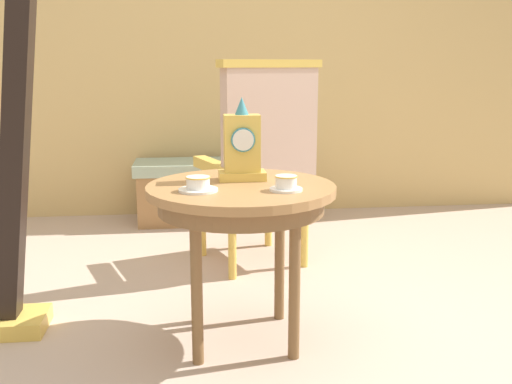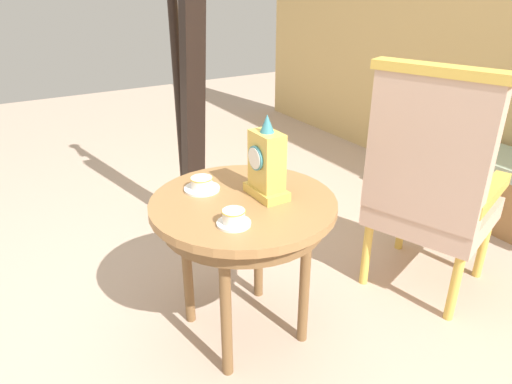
{
  "view_description": "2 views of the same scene",
  "coord_description": "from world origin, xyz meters",
  "px_view_note": "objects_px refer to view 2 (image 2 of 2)",
  "views": [
    {
      "loc": [
        -0.14,
        -2.23,
        1.12
      ],
      "look_at": [
        0.12,
        0.02,
        0.63
      ],
      "focal_mm": 41.53,
      "sensor_mm": 36.0,
      "label": 1
    },
    {
      "loc": [
        1.5,
        -0.77,
        1.46
      ],
      "look_at": [
        0.06,
        0.1,
        0.67
      ],
      "focal_mm": 32.58,
      "sensor_mm": 36.0,
      "label": 2
    }
  ],
  "objects_px": {
    "side_table": "(243,217)",
    "teacup_left": "(202,184)",
    "harp": "(189,111)",
    "window_bench": "(510,193)",
    "armchair": "(431,183)",
    "mantel_clock": "(266,164)",
    "teacup_right": "(234,218)"
  },
  "relations": [
    {
      "from": "harp",
      "to": "side_table",
      "type": "bearing_deg",
      "value": -11.37
    },
    {
      "from": "harp",
      "to": "mantel_clock",
      "type": "bearing_deg",
      "value": -5.47
    },
    {
      "from": "teacup_left",
      "to": "armchair",
      "type": "relative_size",
      "value": 0.13
    },
    {
      "from": "harp",
      "to": "window_bench",
      "type": "xyz_separation_m",
      "value": [
        0.96,
        1.72,
        -0.54
      ]
    },
    {
      "from": "side_table",
      "to": "window_bench",
      "type": "bearing_deg",
      "value": 89.74
    },
    {
      "from": "teacup_left",
      "to": "window_bench",
      "type": "bearing_deg",
      "value": 84.93
    },
    {
      "from": "side_table",
      "to": "teacup_left",
      "type": "relative_size",
      "value": 5.03
    },
    {
      "from": "armchair",
      "to": "harp",
      "type": "relative_size",
      "value": 0.61
    },
    {
      "from": "side_table",
      "to": "armchair",
      "type": "xyz_separation_m",
      "value": [
        0.18,
        0.89,
        0.01
      ]
    },
    {
      "from": "side_table",
      "to": "mantel_clock",
      "type": "distance_m",
      "value": 0.23
    },
    {
      "from": "teacup_left",
      "to": "teacup_right",
      "type": "height_order",
      "value": "teacup_right"
    },
    {
      "from": "side_table",
      "to": "harp",
      "type": "relative_size",
      "value": 0.4
    },
    {
      "from": "teacup_right",
      "to": "armchair",
      "type": "height_order",
      "value": "armchair"
    },
    {
      "from": "side_table",
      "to": "harp",
      "type": "distance_m",
      "value": 0.99
    },
    {
      "from": "armchair",
      "to": "harp",
      "type": "distance_m",
      "value": 1.34
    },
    {
      "from": "side_table",
      "to": "window_bench",
      "type": "relative_size",
      "value": 0.63
    },
    {
      "from": "window_bench",
      "to": "harp",
      "type": "bearing_deg",
      "value": -119.13
    },
    {
      "from": "side_table",
      "to": "mantel_clock",
      "type": "xyz_separation_m",
      "value": [
        0.01,
        0.1,
        0.21
      ]
    },
    {
      "from": "teacup_right",
      "to": "harp",
      "type": "xyz_separation_m",
      "value": [
        -1.11,
        0.32,
        0.08
      ]
    },
    {
      "from": "armchair",
      "to": "window_bench",
      "type": "height_order",
      "value": "armchair"
    },
    {
      "from": "side_table",
      "to": "teacup_left",
      "type": "bearing_deg",
      "value": -149.68
    },
    {
      "from": "harp",
      "to": "teacup_right",
      "type": "bearing_deg",
      "value": -16.04
    },
    {
      "from": "teacup_left",
      "to": "armchair",
      "type": "bearing_deg",
      "value": 70.35
    },
    {
      "from": "teacup_right",
      "to": "harp",
      "type": "relative_size",
      "value": 0.07
    },
    {
      "from": "mantel_clock",
      "to": "side_table",
      "type": "bearing_deg",
      "value": -97.62
    },
    {
      "from": "mantel_clock",
      "to": "harp",
      "type": "distance_m",
      "value": 0.97
    },
    {
      "from": "mantel_clock",
      "to": "teacup_right",
      "type": "bearing_deg",
      "value": -57.53
    },
    {
      "from": "side_table",
      "to": "mantel_clock",
      "type": "bearing_deg",
      "value": 82.38
    },
    {
      "from": "armchair",
      "to": "window_bench",
      "type": "bearing_deg",
      "value": 99.65
    },
    {
      "from": "harp",
      "to": "window_bench",
      "type": "bearing_deg",
      "value": 60.87
    },
    {
      "from": "teacup_left",
      "to": "harp",
      "type": "relative_size",
      "value": 0.08
    },
    {
      "from": "teacup_left",
      "to": "window_bench",
      "type": "distance_m",
      "value": 2.07
    }
  ]
}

